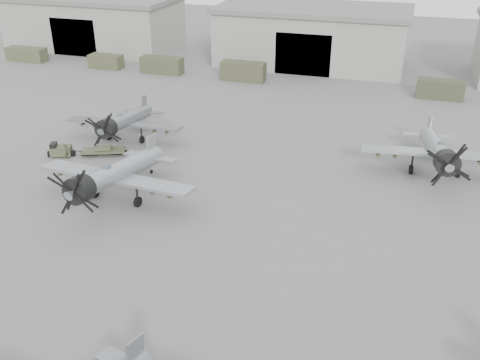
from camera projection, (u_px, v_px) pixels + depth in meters
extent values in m
plane|color=#5A5B58|center=(113.00, 324.00, 31.50)|extent=(220.00, 220.00, 0.00)
cube|color=#A1A097|center=(95.00, 23.00, 92.49)|extent=(28.00, 14.00, 8.00)
cube|color=black|center=(74.00, 37.00, 87.17)|extent=(8.12, 0.40, 6.00)
cube|color=#A1A097|center=(312.00, 38.00, 82.34)|extent=(28.00, 14.00, 8.00)
cube|color=slate|center=(314.00, 9.00, 80.36)|extent=(29.00, 14.80, 0.70)
cube|color=black|center=(303.00, 55.00, 77.02)|extent=(8.12, 0.40, 6.00)
cube|color=#454930|center=(27.00, 54.00, 85.13)|extent=(6.47, 2.20, 2.11)
cube|color=#43452D|center=(106.00, 61.00, 81.33)|extent=(5.08, 2.20, 2.03)
cube|color=#3F432B|center=(162.00, 65.00, 78.76)|extent=(6.23, 2.20, 2.37)
cube|color=#3E412A|center=(243.00, 71.00, 75.35)|extent=(6.24, 2.20, 2.63)
cube|color=#393E28|center=(440.00, 89.00, 68.34)|extent=(5.84, 2.20, 2.39)
cube|color=gray|center=(135.00, 353.00, 26.51)|extent=(0.42, 1.55, 1.87)
cylinder|color=#96999E|center=(120.00, 171.00, 44.30)|extent=(2.56, 11.78, 3.44)
cylinder|color=black|center=(79.00, 190.00, 39.65)|extent=(2.22, 1.90, 2.29)
cube|color=#96999E|center=(115.00, 177.00, 43.88)|extent=(13.93, 3.50, 0.62)
cube|color=#96999E|center=(151.00, 146.00, 48.50)|extent=(0.28, 1.84, 2.20)
ellipsoid|color=#3F4C54|center=(106.00, 169.00, 42.39)|extent=(0.76, 1.37, 0.62)
cylinder|color=black|center=(95.00, 193.00, 45.20)|extent=(0.38, 0.90, 0.88)
cylinder|color=black|center=(138.00, 202.00, 43.81)|extent=(0.38, 0.90, 0.88)
cylinder|color=black|center=(151.00, 172.00, 49.34)|extent=(0.16, 0.36, 0.35)
cylinder|color=gray|center=(127.00, 119.00, 55.91)|extent=(2.17, 10.49, 3.07)
cylinder|color=black|center=(106.00, 128.00, 51.58)|extent=(1.97, 1.67, 2.04)
cube|color=gray|center=(125.00, 123.00, 55.51)|extent=(12.39, 2.99, 0.55)
cube|color=gray|center=(144.00, 104.00, 59.83)|extent=(0.23, 1.64, 1.96)
ellipsoid|color=#3F4C54|center=(120.00, 116.00, 54.14)|extent=(0.67, 1.22, 0.55)
cylinder|color=black|center=(109.00, 136.00, 56.45)|extent=(0.33, 0.80, 0.79)
cylinder|color=black|center=(142.00, 140.00, 55.67)|extent=(0.33, 0.80, 0.79)
cylinder|color=black|center=(145.00, 123.00, 60.56)|extent=(0.14, 0.32, 0.31)
cylinder|color=#9DA1A6|center=(436.00, 147.00, 48.77)|extent=(3.04, 11.58, 3.38)
cylinder|color=black|center=(447.00, 163.00, 43.95)|extent=(2.25, 1.95, 2.25)
cube|color=#9DA1A6|center=(437.00, 153.00, 48.33)|extent=(13.71, 4.06, 0.61)
cube|color=#9DA1A6|center=(429.00, 126.00, 53.15)|extent=(0.35, 1.80, 2.16)
ellipsoid|color=#3F4C54|center=(441.00, 145.00, 46.81)|extent=(0.81, 1.37, 0.61)
cylinder|color=black|center=(411.00, 169.00, 49.25)|extent=(0.41, 0.90, 0.87)
cylinder|color=black|center=(458.00, 173.00, 48.60)|extent=(0.41, 0.90, 0.87)
cylinder|color=black|center=(426.00, 149.00, 53.95)|extent=(0.17, 0.36, 0.35)
cube|color=#41482F|center=(61.00, 151.00, 52.55)|extent=(2.27, 1.84, 0.87)
cube|color=black|center=(53.00, 146.00, 52.26)|extent=(0.87, 1.11, 0.55)
cylinder|color=black|center=(62.00, 154.00, 52.69)|extent=(1.44, 1.05, 0.61)
cylinder|color=black|center=(76.00, 151.00, 52.68)|extent=(1.25, 0.56, 0.09)
cube|color=#41482F|center=(104.00, 150.00, 52.86)|extent=(4.42, 2.94, 0.20)
cylinder|color=black|center=(104.00, 153.00, 52.98)|extent=(1.70, 1.05, 0.48)
cylinder|color=#41482F|center=(104.00, 148.00, 52.76)|extent=(1.55, 0.88, 0.35)
imported|color=#3F3E29|center=(66.00, 151.00, 51.95)|extent=(0.43, 0.61, 1.58)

